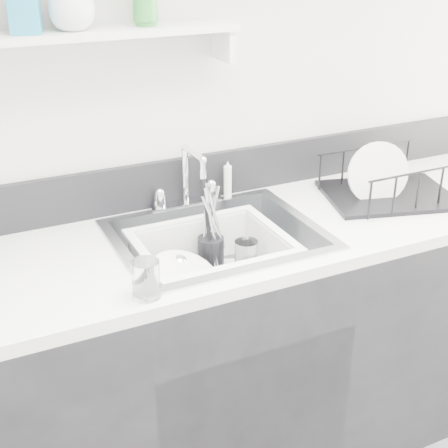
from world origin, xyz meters
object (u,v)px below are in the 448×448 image
sink (217,260)px  wash_tub (212,264)px  dish_rack (390,177)px  counter_run (218,355)px

sink → wash_tub: 0.05m
dish_rack → counter_run: bearing=-163.1°
counter_run → dish_rack: (0.68, 0.02, 0.54)m
counter_run → wash_tub: (-0.03, -0.03, 0.38)m
counter_run → wash_tub: size_ratio=6.95×
counter_run → dish_rack: dish_rack is taller
sink → wash_tub: bearing=-134.5°
wash_tub → sink: bearing=45.5°
counter_run → dish_rack: size_ratio=7.23×
wash_tub → counter_run: bearing=45.5°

